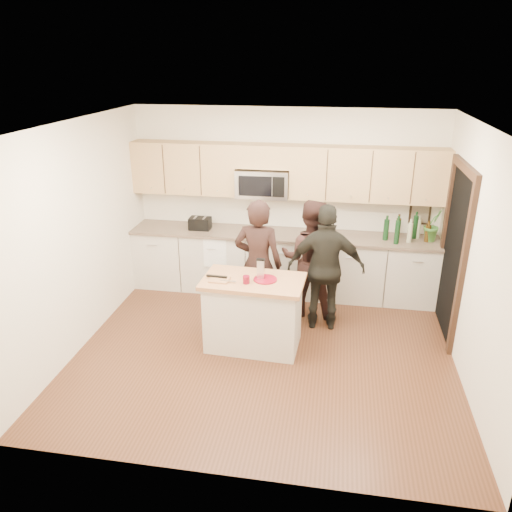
% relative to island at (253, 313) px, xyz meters
% --- Properties ---
extents(floor, '(4.50, 4.50, 0.00)m').
position_rel_island_xyz_m(floor, '(0.16, -0.10, -0.45)').
color(floor, '#552F1D').
rests_on(floor, ground).
extents(room_shell, '(4.52, 4.02, 2.71)m').
position_rel_island_xyz_m(room_shell, '(0.16, -0.10, 1.28)').
color(room_shell, silver).
rests_on(room_shell, ground).
extents(back_cabinetry, '(4.50, 0.66, 0.94)m').
position_rel_island_xyz_m(back_cabinetry, '(0.16, 1.59, 0.02)').
color(back_cabinetry, beige).
rests_on(back_cabinetry, ground).
extents(upper_cabinetry, '(4.50, 0.33, 0.75)m').
position_rel_island_xyz_m(upper_cabinetry, '(0.19, 1.73, 1.39)').
color(upper_cabinetry, tan).
rests_on(upper_cabinetry, ground).
extents(microwave, '(0.76, 0.41, 0.40)m').
position_rel_island_xyz_m(microwave, '(-0.15, 1.70, 1.20)').
color(microwave, silver).
rests_on(microwave, ground).
extents(doorway, '(0.06, 1.25, 2.20)m').
position_rel_island_xyz_m(doorway, '(2.39, 0.80, 0.70)').
color(doorway, black).
rests_on(doorway, ground).
extents(framed_picture, '(0.30, 0.03, 0.38)m').
position_rel_island_xyz_m(framed_picture, '(2.11, 1.88, 0.83)').
color(framed_picture, black).
rests_on(framed_picture, ground).
extents(dish_towel, '(0.34, 0.60, 0.48)m').
position_rel_island_xyz_m(dish_towel, '(-0.79, 1.40, 0.35)').
color(dish_towel, white).
rests_on(dish_towel, ground).
extents(island, '(1.23, 0.76, 0.90)m').
position_rel_island_xyz_m(island, '(0.00, 0.00, 0.00)').
color(island, beige).
rests_on(island, ground).
extents(red_plate, '(0.28, 0.28, 0.02)m').
position_rel_island_xyz_m(red_plate, '(0.14, 0.01, 0.45)').
color(red_plate, maroon).
rests_on(red_plate, island).
extents(box_grater, '(0.10, 0.05, 0.24)m').
position_rel_island_xyz_m(box_grater, '(0.08, 0.03, 0.59)').
color(box_grater, silver).
rests_on(box_grater, red_plate).
extents(drink_glass, '(0.08, 0.08, 0.09)m').
position_rel_island_xyz_m(drink_glass, '(-0.06, -0.12, 0.49)').
color(drink_glass, maroon).
rests_on(drink_glass, island).
extents(cutting_board, '(0.24, 0.20, 0.02)m').
position_rel_island_xyz_m(cutting_board, '(-0.39, -0.09, 0.45)').
color(cutting_board, '#B77C4C').
rests_on(cutting_board, island).
extents(tongs, '(0.26, 0.05, 0.02)m').
position_rel_island_xyz_m(tongs, '(-0.43, -0.05, 0.47)').
color(tongs, black).
rests_on(tongs, cutting_board).
extents(knife, '(0.18, 0.03, 0.01)m').
position_rel_island_xyz_m(knife, '(-0.27, -0.13, 0.47)').
color(knife, silver).
rests_on(knife, cutting_board).
extents(toaster, '(0.31, 0.21, 0.18)m').
position_rel_island_xyz_m(toaster, '(-1.08, 1.57, 0.57)').
color(toaster, black).
rests_on(toaster, back_cabinetry).
extents(bottle_cluster, '(0.64, 0.36, 0.40)m').
position_rel_island_xyz_m(bottle_cluster, '(1.91, 1.59, 0.66)').
color(bottle_cluster, black).
rests_on(bottle_cluster, back_cabinetry).
extents(orchid, '(0.33, 0.32, 0.47)m').
position_rel_island_xyz_m(orchid, '(2.26, 1.62, 0.72)').
color(orchid, '#3D772F').
rests_on(orchid, back_cabinetry).
extents(woman_left, '(0.66, 0.46, 1.73)m').
position_rel_island_xyz_m(woman_left, '(-0.03, 0.55, 0.41)').
color(woman_left, black).
rests_on(woman_left, ground).
extents(woman_center, '(0.82, 0.65, 1.63)m').
position_rel_island_xyz_m(woman_center, '(0.60, 0.98, 0.36)').
color(woman_center, '#311C18').
rests_on(woman_center, ground).
extents(woman_right, '(1.00, 0.45, 1.68)m').
position_rel_island_xyz_m(woman_right, '(0.84, 0.62, 0.39)').
color(woman_right, black).
rests_on(woman_right, ground).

